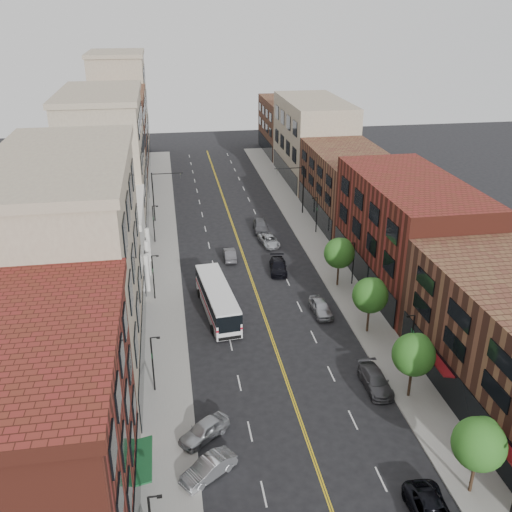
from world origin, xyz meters
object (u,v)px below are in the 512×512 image
car_parked_far (321,307)px  car_lane_behind (230,254)px  city_bus (217,298)px  car_angle_a (204,430)px  car_lane_a (278,266)px  car_angle_b (209,468)px  car_lane_c (260,225)px  car_parked_mid (375,381)px  car_lane_b (269,240)px

car_parked_far → car_lane_behind: bearing=114.8°
city_bus → car_angle_a: bearing=-104.5°
car_parked_far → car_lane_behind: (-7.60, 14.90, -0.07)m
car_angle_a → car_parked_far: car_parked_far is taller
car_angle_a → car_lane_a: car_angle_a is taller
car_angle_b → car_lane_c: (10.96, 43.94, 0.13)m
city_bus → car_parked_far: bearing=-16.0°
car_lane_a → car_lane_c: size_ratio=1.01×
car_parked_mid → car_lane_behind: 28.94m
car_lane_c → car_lane_a: bearing=-86.3°
car_lane_b → car_angle_a: bearing=-114.4°
car_angle_a → car_angle_b: 3.75m
city_bus → car_lane_b: size_ratio=2.56×
car_angle_a → car_lane_b: bearing=124.1°
car_lane_a → city_bus: bearing=-125.8°
car_angle_b → car_parked_mid: bearing=82.3°
car_lane_a → car_angle_a: bearing=-104.6°
car_angle_a → car_lane_a: bearing=119.9°
car_angle_b → car_parked_far: 24.07m
car_parked_mid → car_lane_b: size_ratio=1.03×
city_bus → car_lane_a: 11.82m
car_angle_a → car_parked_far: bearing=103.0°
city_bus → car_lane_a: (8.05, 8.60, -1.03)m
car_lane_b → city_bus: bearing=-123.4°
car_lane_behind → car_parked_mid: bearing=109.5°
car_parked_mid → car_lane_c: 36.63m
city_bus → car_angle_b: 22.20m
car_angle_a → car_angle_b: (0.00, -3.75, -0.03)m
car_parked_far → car_lane_a: (-2.37, 10.47, -0.04)m
city_bus → car_parked_mid: 18.66m
car_lane_a → car_lane_b: bearing=94.6°
city_bus → car_lane_behind: bearing=72.0°
car_angle_b → car_lane_behind: 35.47m
city_bus → car_angle_b: city_bus is taller
car_lane_a → car_parked_far: bearing=-69.9°
car_angle_b → car_lane_b: bearing=128.8°
car_lane_behind → car_lane_c: size_ratio=0.85×
city_bus → car_lane_behind: city_bus is taller
car_angle_b → car_parked_mid: (14.45, 7.47, 0.01)m
car_lane_a → car_lane_c: (0.13, 13.35, 0.11)m
car_angle_b → car_lane_a: size_ratio=0.86×
car_lane_c → city_bus: bearing=-106.1°
car_lane_b → car_parked_far: bearing=-90.6°
car_lane_behind → car_lane_a: size_ratio=0.84×
car_angle_b → car_lane_c: car_lane_c is taller
car_parked_mid → car_lane_b: (-3.22, 31.30, -0.05)m
car_angle_b → city_bus: bearing=137.8°
car_parked_mid → car_lane_b: 31.47m
car_parked_far → car_angle_a: bearing=-131.1°
car_parked_mid → city_bus: bearing=128.6°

